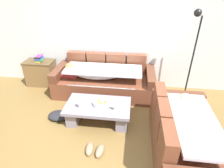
{
  "coord_description": "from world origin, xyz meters",
  "views": [
    {
      "loc": [
        0.52,
        -2.12,
        2.38
      ],
      "look_at": [
        0.11,
        1.09,
        0.55
      ],
      "focal_mm": 29.35,
      "sensor_mm": 36.0,
      "label": 1
    }
  ],
  "objects_px": {
    "couch_near_window": "(184,137)",
    "crumpled_garment": "(58,115)",
    "open_magazine": "(111,104)",
    "floor_lamp": "(192,53)",
    "wine_glass_near_right": "(115,105)",
    "fruit_bowl": "(101,103)",
    "wine_glass_near_left": "(79,103)",
    "pair_of_shoes": "(95,150)",
    "coffee_table": "(98,111)",
    "book_stack_on_cabinet": "(39,59)",
    "side_cabinet": "(41,73)",
    "couch_along_wall": "(103,80)"
  },
  "relations": [
    {
      "from": "floor_lamp",
      "to": "wine_glass_near_left",
      "type": "bearing_deg",
      "value": -151.26
    },
    {
      "from": "open_magazine",
      "to": "crumpled_garment",
      "type": "xyz_separation_m",
      "value": [
        -1.05,
        -0.08,
        -0.33
      ]
    },
    {
      "from": "coffee_table",
      "to": "wine_glass_near_right",
      "type": "relative_size",
      "value": 7.23
    },
    {
      "from": "couch_along_wall",
      "to": "side_cabinet",
      "type": "distance_m",
      "value": 1.66
    },
    {
      "from": "couch_near_window",
      "to": "pair_of_shoes",
      "type": "xyz_separation_m",
      "value": [
        -1.35,
        -0.16,
        -0.29
      ]
    },
    {
      "from": "open_magazine",
      "to": "floor_lamp",
      "type": "relative_size",
      "value": 0.14
    },
    {
      "from": "wine_glass_near_right",
      "to": "book_stack_on_cabinet",
      "type": "height_order",
      "value": "book_stack_on_cabinet"
    },
    {
      "from": "fruit_bowl",
      "to": "book_stack_on_cabinet",
      "type": "xyz_separation_m",
      "value": [
        -1.76,
        1.26,
        0.29
      ]
    },
    {
      "from": "side_cabinet",
      "to": "open_magazine",
      "type": "bearing_deg",
      "value": -31.44
    },
    {
      "from": "wine_glass_near_right",
      "to": "floor_lamp",
      "type": "xyz_separation_m",
      "value": [
        1.44,
        1.13,
        0.62
      ]
    },
    {
      "from": "couch_along_wall",
      "to": "book_stack_on_cabinet",
      "type": "relative_size",
      "value": 10.2
    },
    {
      "from": "wine_glass_near_left",
      "to": "couch_along_wall",
      "type": "bearing_deg",
      "value": 79.31
    },
    {
      "from": "couch_along_wall",
      "to": "floor_lamp",
      "type": "height_order",
      "value": "floor_lamp"
    },
    {
      "from": "open_magazine",
      "to": "coffee_table",
      "type": "bearing_deg",
      "value": -147.41
    },
    {
      "from": "fruit_bowl",
      "to": "book_stack_on_cabinet",
      "type": "bearing_deg",
      "value": 144.32
    },
    {
      "from": "couch_along_wall",
      "to": "floor_lamp",
      "type": "bearing_deg",
      "value": -1.13
    },
    {
      "from": "side_cabinet",
      "to": "pair_of_shoes",
      "type": "relative_size",
      "value": 2.29
    },
    {
      "from": "couch_near_window",
      "to": "crumpled_garment",
      "type": "relative_size",
      "value": 4.53
    },
    {
      "from": "floor_lamp",
      "to": "pair_of_shoes",
      "type": "relative_size",
      "value": 6.2
    },
    {
      "from": "wine_glass_near_right",
      "to": "couch_along_wall",
      "type": "bearing_deg",
      "value": 109.56
    },
    {
      "from": "coffee_table",
      "to": "crumpled_garment",
      "type": "bearing_deg",
      "value": -178.45
    },
    {
      "from": "open_magazine",
      "to": "floor_lamp",
      "type": "distance_m",
      "value": 1.93
    },
    {
      "from": "wine_glass_near_left",
      "to": "crumpled_garment",
      "type": "distance_m",
      "value": 0.67
    },
    {
      "from": "crumpled_garment",
      "to": "floor_lamp",
      "type": "bearing_deg",
      "value": 21.67
    },
    {
      "from": "book_stack_on_cabinet",
      "to": "side_cabinet",
      "type": "bearing_deg",
      "value": -174.69
    },
    {
      "from": "fruit_bowl",
      "to": "wine_glass_near_right",
      "type": "distance_m",
      "value": 0.31
    },
    {
      "from": "fruit_bowl",
      "to": "wine_glass_near_left",
      "type": "relative_size",
      "value": 1.69
    },
    {
      "from": "wine_glass_near_right",
      "to": "crumpled_garment",
      "type": "relative_size",
      "value": 0.42
    },
    {
      "from": "wine_glass_near_left",
      "to": "open_magazine",
      "type": "height_order",
      "value": "wine_glass_near_left"
    },
    {
      "from": "wine_glass_near_left",
      "to": "book_stack_on_cabinet",
      "type": "relative_size",
      "value": 0.74
    },
    {
      "from": "fruit_bowl",
      "to": "open_magazine",
      "type": "height_order",
      "value": "fruit_bowl"
    },
    {
      "from": "side_cabinet",
      "to": "couch_along_wall",
      "type": "bearing_deg",
      "value": -7.83
    },
    {
      "from": "coffee_table",
      "to": "crumpled_garment",
      "type": "distance_m",
      "value": 0.82
    },
    {
      "from": "crumpled_garment",
      "to": "wine_glass_near_right",
      "type": "bearing_deg",
      "value": -5.27
    },
    {
      "from": "wine_glass_near_right",
      "to": "open_magazine",
      "type": "distance_m",
      "value": 0.23
    },
    {
      "from": "fruit_bowl",
      "to": "pair_of_shoes",
      "type": "height_order",
      "value": "fruit_bowl"
    },
    {
      "from": "floor_lamp",
      "to": "book_stack_on_cabinet",
      "type": "bearing_deg",
      "value": 175.63
    },
    {
      "from": "coffee_table",
      "to": "fruit_bowl",
      "type": "xyz_separation_m",
      "value": [
        0.05,
        0.0,
        0.18
      ]
    },
    {
      "from": "book_stack_on_cabinet",
      "to": "open_magazine",
      "type": "bearing_deg",
      "value": -31.8
    },
    {
      "from": "coffee_table",
      "to": "wine_glass_near_left",
      "type": "xyz_separation_m",
      "value": [
        -0.31,
        -0.14,
        0.26
      ]
    },
    {
      "from": "floor_lamp",
      "to": "crumpled_garment",
      "type": "distance_m",
      "value": 2.96
    },
    {
      "from": "wine_glass_near_left",
      "to": "pair_of_shoes",
      "type": "relative_size",
      "value": 0.53
    },
    {
      "from": "couch_near_window",
      "to": "crumpled_garment",
      "type": "distance_m",
      "value": 2.32
    },
    {
      "from": "side_cabinet",
      "to": "pair_of_shoes",
      "type": "bearing_deg",
      "value": -47.95
    },
    {
      "from": "coffee_table",
      "to": "book_stack_on_cabinet",
      "type": "bearing_deg",
      "value": 143.48
    },
    {
      "from": "coffee_table",
      "to": "pair_of_shoes",
      "type": "bearing_deg",
      "value": -84.04
    },
    {
      "from": "book_stack_on_cabinet",
      "to": "coffee_table",
      "type": "bearing_deg",
      "value": -36.52
    },
    {
      "from": "couch_along_wall",
      "to": "open_magazine",
      "type": "relative_size",
      "value": 8.2
    },
    {
      "from": "fruit_bowl",
      "to": "pair_of_shoes",
      "type": "bearing_deg",
      "value": -88.12
    },
    {
      "from": "coffee_table",
      "to": "floor_lamp",
      "type": "bearing_deg",
      "value": 29.5
    }
  ]
}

